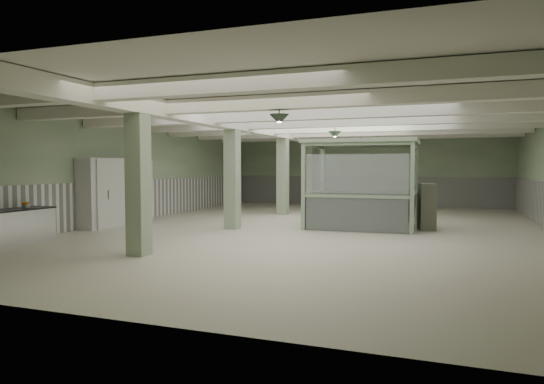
% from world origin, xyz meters
% --- Properties ---
extents(floor, '(20.00, 20.00, 0.00)m').
position_xyz_m(floor, '(0.00, 0.00, 0.00)').
color(floor, beige).
rests_on(floor, ground).
extents(ceiling, '(14.00, 20.00, 0.02)m').
position_xyz_m(ceiling, '(0.00, 0.00, 3.60)').
color(ceiling, silver).
rests_on(ceiling, wall_back).
extents(wall_back, '(14.00, 0.02, 3.60)m').
position_xyz_m(wall_back, '(0.00, 10.00, 1.80)').
color(wall_back, '#A6BB96').
rests_on(wall_back, floor).
extents(wall_front, '(14.00, 0.02, 3.60)m').
position_xyz_m(wall_front, '(0.00, -10.00, 1.80)').
color(wall_front, '#A6BB96').
rests_on(wall_front, floor).
extents(wall_left, '(0.02, 20.00, 3.60)m').
position_xyz_m(wall_left, '(-7.00, 0.00, 1.80)').
color(wall_left, '#A6BB96').
rests_on(wall_left, floor).
extents(wainscot_left, '(0.05, 19.90, 1.50)m').
position_xyz_m(wainscot_left, '(-6.97, 0.00, 0.75)').
color(wainscot_left, white).
rests_on(wainscot_left, floor).
extents(wainscot_back, '(13.90, 0.05, 1.50)m').
position_xyz_m(wainscot_back, '(0.00, 9.97, 0.75)').
color(wainscot_back, white).
rests_on(wainscot_back, floor).
extents(girder, '(0.45, 19.90, 0.40)m').
position_xyz_m(girder, '(-2.50, 0.00, 3.38)').
color(girder, white).
rests_on(girder, ceiling).
extents(beam_a, '(13.90, 0.35, 0.32)m').
position_xyz_m(beam_a, '(0.00, -7.50, 3.42)').
color(beam_a, white).
rests_on(beam_a, ceiling).
extents(beam_b, '(13.90, 0.35, 0.32)m').
position_xyz_m(beam_b, '(0.00, -5.00, 3.42)').
color(beam_b, white).
rests_on(beam_b, ceiling).
extents(beam_c, '(13.90, 0.35, 0.32)m').
position_xyz_m(beam_c, '(0.00, -2.50, 3.42)').
color(beam_c, white).
rests_on(beam_c, ceiling).
extents(beam_d, '(13.90, 0.35, 0.32)m').
position_xyz_m(beam_d, '(0.00, 0.00, 3.42)').
color(beam_d, white).
rests_on(beam_d, ceiling).
extents(beam_e, '(13.90, 0.35, 0.32)m').
position_xyz_m(beam_e, '(0.00, 2.50, 3.42)').
color(beam_e, white).
rests_on(beam_e, ceiling).
extents(beam_f, '(13.90, 0.35, 0.32)m').
position_xyz_m(beam_f, '(0.00, 5.00, 3.42)').
color(beam_f, white).
rests_on(beam_f, ceiling).
extents(beam_g, '(13.90, 0.35, 0.32)m').
position_xyz_m(beam_g, '(0.00, 7.50, 3.42)').
color(beam_g, white).
rests_on(beam_g, ceiling).
extents(column_a, '(0.42, 0.42, 3.60)m').
position_xyz_m(column_a, '(-2.50, -6.00, 1.80)').
color(column_a, '#96AA89').
rests_on(column_a, floor).
extents(column_b, '(0.42, 0.42, 3.60)m').
position_xyz_m(column_b, '(-2.50, -1.00, 1.80)').
color(column_b, '#96AA89').
rests_on(column_b, floor).
extents(column_c, '(0.42, 0.42, 3.60)m').
position_xyz_m(column_c, '(-2.50, 4.00, 1.80)').
color(column_c, '#96AA89').
rests_on(column_c, floor).
extents(column_d, '(0.42, 0.42, 3.60)m').
position_xyz_m(column_d, '(-2.50, 8.00, 1.80)').
color(column_d, '#96AA89').
rests_on(column_d, floor).
extents(pendant_front, '(0.44, 0.44, 0.22)m').
position_xyz_m(pendant_front, '(0.50, -5.00, 3.05)').
color(pendant_front, '#2D3C30').
rests_on(pendant_front, ceiling).
extents(pendant_mid, '(0.44, 0.44, 0.22)m').
position_xyz_m(pendant_mid, '(0.50, 0.50, 3.05)').
color(pendant_mid, '#2D3C30').
rests_on(pendant_mid, ceiling).
extents(pendant_back, '(0.44, 0.44, 0.22)m').
position_xyz_m(pendant_back, '(0.50, 5.50, 3.05)').
color(pendant_back, '#2D3C30').
rests_on(pendant_back, ceiling).
extents(orange_bowl, '(0.28, 0.28, 0.09)m').
position_xyz_m(orange_bowl, '(-6.64, -5.24, 0.94)').
color(orange_bowl, '#B2B2B7').
rests_on(orange_bowl, prep_counter).
extents(walkin_cooler, '(1.13, 2.59, 2.37)m').
position_xyz_m(walkin_cooler, '(-6.62, -1.78, 1.19)').
color(walkin_cooler, silver).
rests_on(walkin_cooler, floor).
extents(guard_booth, '(3.63, 3.10, 2.87)m').
position_xyz_m(guard_booth, '(1.34, 0.91, 1.91)').
color(guard_booth, '#8BA483').
rests_on(guard_booth, floor).
extents(filing_cabinet, '(0.62, 0.77, 1.47)m').
position_xyz_m(filing_cabinet, '(3.40, 0.84, 0.74)').
color(filing_cabinet, '#5B5C4D').
rests_on(filing_cabinet, floor).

